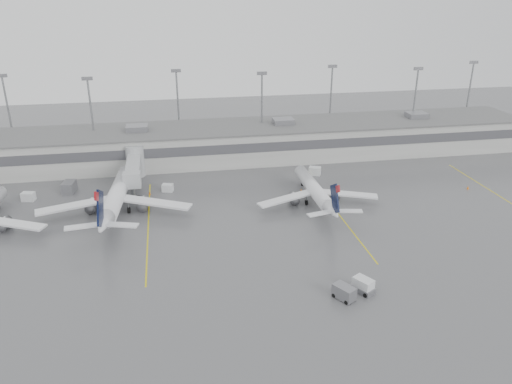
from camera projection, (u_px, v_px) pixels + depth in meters
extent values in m
plane|color=#545456|center=(272.00, 291.00, 70.03)|extent=(260.00, 260.00, 0.00)
cube|color=#A4A5A0|center=(223.00, 143.00, 121.15)|extent=(150.00, 16.00, 8.00)
cube|color=#47474C|center=(227.00, 149.00, 113.45)|extent=(150.00, 0.15, 2.20)
cube|color=#606060|center=(222.00, 127.00, 119.59)|extent=(152.00, 17.00, 0.30)
cube|color=slate|center=(417.00, 115.00, 127.50)|extent=(5.00, 4.00, 1.30)
cylinder|color=gray|center=(10.00, 119.00, 119.26)|extent=(0.44, 0.44, 20.00)
cube|color=slate|center=(2.00, 76.00, 115.32)|extent=(2.40, 0.50, 0.80)
cylinder|color=gray|center=(93.00, 123.00, 115.73)|extent=(0.44, 0.44, 20.00)
cube|color=slate|center=(87.00, 79.00, 111.80)|extent=(2.40, 0.50, 0.80)
cylinder|color=gray|center=(178.00, 112.00, 125.82)|extent=(0.44, 0.44, 20.00)
cube|color=slate|center=(176.00, 71.00, 121.89)|extent=(2.40, 0.50, 0.80)
cylinder|color=gray|center=(262.00, 115.00, 122.29)|extent=(0.44, 0.44, 20.00)
cube|color=slate|center=(262.00, 73.00, 118.36)|extent=(2.40, 0.50, 0.80)
cylinder|color=gray|center=(330.00, 105.00, 132.38)|extent=(0.44, 0.44, 20.00)
cube|color=slate|center=(333.00, 66.00, 128.45)|extent=(2.40, 0.50, 0.80)
cylinder|color=gray|center=(414.00, 109.00, 128.85)|extent=(0.44, 0.44, 20.00)
cube|color=slate|center=(418.00, 69.00, 124.92)|extent=(2.40, 0.50, 0.80)
cylinder|color=gray|center=(468.00, 100.00, 138.95)|extent=(0.44, 0.44, 20.00)
cube|color=slate|center=(474.00, 62.00, 135.01)|extent=(2.40, 0.50, 0.80)
cylinder|color=#A1A4A6|center=(135.00, 161.00, 110.71)|extent=(4.00, 4.00, 7.00)
cube|color=#A1A4A6|center=(134.00, 167.00, 104.50)|extent=(2.80, 13.00, 2.60)
cube|color=#A1A4A6|center=(132.00, 180.00, 97.69)|extent=(3.40, 2.40, 3.00)
cylinder|color=gray|center=(133.00, 194.00, 98.81)|extent=(0.70, 0.70, 2.80)
cube|color=black|center=(134.00, 198.00, 99.22)|extent=(2.20, 1.20, 0.70)
cube|color=#D6C40C|center=(148.00, 225.00, 88.94)|extent=(0.25, 40.00, 0.01)
cube|color=#D6C40C|center=(336.00, 211.00, 94.69)|extent=(0.25, 40.00, 0.01)
cube|color=#D6C40C|center=(502.00, 198.00, 100.43)|extent=(0.25, 40.00, 0.01)
cone|color=white|center=(2.00, 190.00, 97.03)|extent=(2.93, 2.76, 2.74)
cube|color=white|center=(12.00, 223.00, 85.17)|extent=(11.89, 6.71, 0.32)
cylinder|color=white|center=(117.00, 194.00, 94.31)|extent=(5.12, 23.19, 3.14)
cone|color=white|center=(127.00, 170.00, 106.22)|extent=(3.38, 3.19, 3.14)
cone|color=white|center=(103.00, 224.00, 81.37)|extent=(3.58, 5.48, 3.14)
cube|color=white|center=(75.00, 205.00, 91.32)|extent=(13.86, 5.71, 0.37)
cube|color=white|center=(155.00, 202.00, 92.56)|extent=(13.58, 7.81, 0.37)
cube|color=black|center=(100.00, 209.00, 79.72)|extent=(0.82, 5.89, 6.84)
cube|color=maroon|center=(96.00, 196.00, 77.43)|extent=(0.50, 2.13, 1.99)
cylinder|color=black|center=(126.00, 188.00, 103.99)|extent=(0.45, 0.97, 0.94)
cylinder|color=black|center=(105.00, 211.00, 93.19)|extent=(0.57, 1.19, 1.15)
cylinder|color=black|center=(129.00, 210.00, 93.56)|extent=(0.57, 1.19, 1.15)
cylinder|color=white|center=(313.00, 188.00, 98.13)|extent=(2.83, 19.51, 2.66)
cone|color=white|center=(299.00, 169.00, 108.09)|extent=(2.68, 2.50, 2.66)
cone|color=white|center=(333.00, 211.00, 87.32)|extent=(2.70, 4.45, 2.66)
cube|color=white|center=(286.00, 199.00, 95.09)|extent=(11.65, 5.84, 0.31)
cube|color=white|center=(348.00, 194.00, 97.22)|extent=(11.67, 5.66, 0.31)
cube|color=black|center=(335.00, 199.00, 85.93)|extent=(0.31, 4.99, 5.79)
cube|color=maroon|center=(338.00, 189.00, 83.99)|extent=(0.28, 1.79, 1.68)
cylinder|color=black|center=(302.00, 184.00, 106.23)|extent=(0.32, 0.80, 0.80)
cylinder|color=black|center=(306.00, 202.00, 97.04)|extent=(0.41, 0.98, 0.97)
cylinder|color=black|center=(325.00, 201.00, 97.68)|extent=(0.41, 0.98, 0.97)
cube|color=silver|center=(363.00, 285.00, 69.46)|extent=(2.88, 3.23, 2.06)
cube|color=slate|center=(363.00, 289.00, 69.70)|extent=(3.32, 3.74, 0.80)
cylinder|color=black|center=(352.00, 288.00, 69.96)|extent=(0.55, 0.68, 0.64)
cylinder|color=black|center=(360.00, 284.00, 71.08)|extent=(0.55, 0.68, 0.64)
cylinder|color=black|center=(365.00, 295.00, 68.38)|extent=(0.55, 0.68, 0.64)
cylinder|color=black|center=(373.00, 290.00, 69.50)|extent=(0.55, 0.68, 0.64)
cube|color=slate|center=(344.00, 292.00, 67.83)|extent=(3.09, 3.54, 1.87)
cylinder|color=black|center=(334.00, 295.00, 68.41)|extent=(0.52, 0.65, 0.61)
cylinder|color=black|center=(354.00, 298.00, 67.83)|extent=(0.52, 0.65, 0.61)
cube|color=silver|center=(28.00, 197.00, 98.80)|extent=(2.72, 2.12, 1.71)
cube|color=silver|center=(168.00, 188.00, 103.23)|extent=(2.54, 2.04, 1.57)
cube|color=silver|center=(315.00, 171.00, 112.17)|extent=(3.07, 2.64, 1.84)
cube|color=slate|center=(69.00, 187.00, 102.69)|extent=(2.79, 3.94, 2.28)
cone|color=orange|center=(150.00, 193.00, 101.87)|extent=(0.42, 0.42, 0.67)
cone|color=orange|center=(301.00, 190.00, 102.92)|extent=(0.50, 0.50, 0.79)
cone|color=orange|center=(468.00, 187.00, 104.53)|extent=(0.45, 0.45, 0.72)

